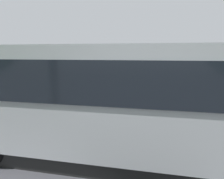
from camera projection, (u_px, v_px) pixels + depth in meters
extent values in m
plane|color=#38383D|center=(129.00, 109.00, 10.75)|extent=(80.00, 80.00, 0.00)
cube|color=#B7BABF|center=(112.00, 96.00, 5.49)|extent=(9.29, 3.05, 2.80)
cube|color=black|center=(120.00, 72.00, 6.61)|extent=(7.68, 0.51, 1.01)
cube|color=black|center=(101.00, 84.00, 4.16)|extent=(7.68, 0.51, 1.01)
cube|color=red|center=(119.00, 104.00, 6.81)|extent=(8.04, 0.52, 0.28)
cube|color=black|center=(112.00, 150.00, 5.79)|extent=(8.54, 2.81, 0.45)
torus|color=black|center=(36.00, 121.00, 7.45)|extent=(1.02, 0.38, 1.00)
torus|color=black|center=(217.00, 135.00, 6.19)|extent=(1.02, 0.38, 1.00)
cylinder|color=black|center=(187.00, 119.00, 7.77)|extent=(0.15, 0.15, 0.74)
cube|color=black|center=(186.00, 128.00, 7.88)|extent=(0.16, 0.28, 0.10)
cylinder|color=black|center=(191.00, 119.00, 7.76)|extent=(0.15, 0.15, 0.74)
cube|color=black|center=(189.00, 128.00, 7.88)|extent=(0.16, 0.28, 0.10)
cube|color=maroon|center=(190.00, 103.00, 7.64)|extent=(0.44, 0.37, 0.62)
cylinder|color=maroon|center=(184.00, 102.00, 7.64)|extent=(0.11, 0.11, 0.59)
sphere|color=tan|center=(183.00, 110.00, 7.69)|extent=(0.11, 0.11, 0.09)
cylinder|color=maroon|center=(196.00, 102.00, 7.64)|extent=(0.11, 0.11, 0.59)
sphere|color=tan|center=(195.00, 110.00, 7.69)|extent=(0.11, 0.11, 0.09)
sphere|color=tan|center=(191.00, 92.00, 7.56)|extent=(0.27, 0.27, 0.22)
cylinder|color=black|center=(153.00, 116.00, 8.15)|extent=(0.13, 0.13, 0.76)
cube|color=black|center=(153.00, 125.00, 8.26)|extent=(0.12, 0.27, 0.10)
cylinder|color=black|center=(157.00, 116.00, 8.12)|extent=(0.13, 0.13, 0.76)
cube|color=black|center=(157.00, 125.00, 8.23)|extent=(0.12, 0.27, 0.10)
cube|color=#D8F233|center=(156.00, 100.00, 8.00)|extent=(0.40, 0.31, 0.64)
cube|color=silver|center=(156.00, 100.00, 8.00)|extent=(0.41, 0.32, 0.06)
cylinder|color=#D8F233|center=(150.00, 99.00, 8.05)|extent=(0.10, 0.10, 0.60)
sphere|color=tan|center=(150.00, 106.00, 8.10)|extent=(0.10, 0.10, 0.09)
cylinder|color=#D8F233|center=(162.00, 100.00, 7.96)|extent=(0.10, 0.10, 0.60)
sphere|color=tan|center=(161.00, 107.00, 8.01)|extent=(0.10, 0.10, 0.09)
sphere|color=tan|center=(156.00, 89.00, 7.92)|extent=(0.25, 0.25, 0.23)
cylinder|color=#473823|center=(125.00, 112.00, 8.72)|extent=(0.13, 0.13, 0.76)
cube|color=black|center=(125.00, 120.00, 8.83)|extent=(0.13, 0.27, 0.10)
cylinder|color=#473823|center=(129.00, 112.00, 8.66)|extent=(0.13, 0.13, 0.76)
cube|color=black|center=(129.00, 121.00, 8.78)|extent=(0.13, 0.27, 0.10)
cube|color=#3F594C|center=(127.00, 97.00, 8.56)|extent=(0.41, 0.32, 0.64)
cylinder|color=#3F594C|center=(122.00, 96.00, 8.64)|extent=(0.10, 0.10, 0.61)
sphere|color=tan|center=(122.00, 102.00, 8.70)|extent=(0.10, 0.10, 0.09)
cylinder|color=#3F594C|center=(132.00, 97.00, 8.47)|extent=(0.10, 0.10, 0.61)
sphere|color=tan|center=(132.00, 103.00, 8.53)|extent=(0.10, 0.10, 0.09)
sphere|color=tan|center=(127.00, 87.00, 8.48)|extent=(0.25, 0.25, 0.23)
cylinder|color=black|center=(95.00, 111.00, 8.88)|extent=(0.12, 0.12, 0.73)
cube|color=black|center=(95.00, 119.00, 8.99)|extent=(0.10, 0.26, 0.10)
cylinder|color=black|center=(98.00, 111.00, 8.84)|extent=(0.12, 0.12, 0.73)
cube|color=black|center=(99.00, 119.00, 8.95)|extent=(0.10, 0.26, 0.10)
cube|color=#3F594C|center=(96.00, 97.00, 8.73)|extent=(0.38, 0.28, 0.61)
cylinder|color=#3F594C|center=(91.00, 96.00, 8.79)|extent=(0.09, 0.09, 0.58)
sphere|color=tan|center=(92.00, 103.00, 8.85)|extent=(0.09, 0.09, 0.09)
cylinder|color=#3F594C|center=(102.00, 97.00, 8.67)|extent=(0.09, 0.09, 0.58)
sphere|color=tan|center=(102.00, 103.00, 8.72)|extent=(0.09, 0.09, 0.09)
sphere|color=tan|center=(96.00, 88.00, 8.65)|extent=(0.22, 0.22, 0.22)
cylinder|color=#473823|center=(69.00, 107.00, 9.41)|extent=(0.12, 0.12, 0.76)
cube|color=black|center=(70.00, 115.00, 9.53)|extent=(0.10, 0.26, 0.10)
cylinder|color=#473823|center=(72.00, 108.00, 9.37)|extent=(0.12, 0.12, 0.76)
cube|color=black|center=(73.00, 116.00, 9.49)|extent=(0.10, 0.26, 0.10)
cube|color=black|center=(70.00, 93.00, 9.27)|extent=(0.38, 0.28, 0.63)
cylinder|color=black|center=(66.00, 93.00, 9.32)|extent=(0.09, 0.09, 0.60)
sphere|color=tan|center=(66.00, 99.00, 9.38)|extent=(0.09, 0.09, 0.09)
cylinder|color=black|center=(75.00, 93.00, 9.20)|extent=(0.09, 0.09, 0.60)
sphere|color=tan|center=(75.00, 100.00, 9.26)|extent=(0.09, 0.09, 0.09)
sphere|color=tan|center=(70.00, 84.00, 9.18)|extent=(0.23, 0.23, 0.23)
torus|color=black|center=(134.00, 123.00, 7.83)|extent=(0.60, 0.14, 0.60)
cylinder|color=silver|center=(134.00, 123.00, 7.83)|extent=(0.12, 0.10, 0.12)
torus|color=black|center=(172.00, 126.00, 7.43)|extent=(0.60, 0.14, 0.60)
cylinder|color=silver|center=(172.00, 126.00, 7.43)|extent=(0.12, 0.12, 0.12)
cylinder|color=silver|center=(136.00, 114.00, 7.75)|extent=(0.32, 0.06, 0.67)
cube|color=white|center=(151.00, 116.00, 7.59)|extent=(0.85, 0.30, 0.36)
cube|color=black|center=(164.00, 116.00, 7.44)|extent=(0.53, 0.23, 0.20)
cylinder|color=silver|center=(160.00, 123.00, 7.39)|extent=(0.45, 0.09, 0.08)
cylinder|color=black|center=(137.00, 107.00, 7.68)|extent=(0.05, 0.58, 0.04)
torus|color=black|center=(31.00, 115.00, 8.84)|extent=(0.61, 0.27, 0.60)
cylinder|color=silver|center=(31.00, 115.00, 8.84)|extent=(0.14, 0.13, 0.12)
torus|color=black|center=(63.00, 115.00, 8.81)|extent=(0.61, 0.27, 0.60)
cylinder|color=silver|center=(63.00, 115.00, 8.81)|extent=(0.14, 0.14, 0.12)
cylinder|color=silver|center=(32.00, 107.00, 8.77)|extent=(0.32, 0.13, 0.67)
cube|color=black|center=(45.00, 108.00, 8.76)|extent=(0.88, 0.47, 0.36)
cube|color=black|center=(55.00, 107.00, 8.74)|extent=(0.56, 0.34, 0.20)
cylinder|color=silver|center=(52.00, 113.00, 8.66)|extent=(0.46, 0.18, 0.08)
cylinder|color=black|center=(32.00, 101.00, 8.72)|extent=(0.17, 0.57, 0.04)
torus|color=black|center=(89.00, 92.00, 13.90)|extent=(0.61, 0.21, 0.60)
cylinder|color=silver|center=(89.00, 92.00, 13.90)|extent=(0.13, 0.12, 0.12)
torus|color=black|center=(78.00, 75.00, 14.01)|extent=(0.85, 0.25, 0.84)
cylinder|color=silver|center=(78.00, 75.00, 14.01)|extent=(0.14, 0.14, 0.12)
cylinder|color=silver|center=(92.00, 89.00, 13.76)|extent=(0.69, 0.15, 0.22)
cube|color=red|center=(87.00, 82.00, 13.81)|extent=(0.81, 0.39, 0.89)
cube|color=black|center=(84.00, 76.00, 13.83)|extent=(0.49, 0.28, 0.54)
cylinder|color=silver|center=(83.00, 79.00, 14.06)|extent=(0.34, 0.13, 0.41)
cylinder|color=black|center=(94.00, 86.00, 13.64)|extent=(0.12, 0.58, 0.04)
cube|color=black|center=(89.00, 79.00, 13.70)|extent=(0.48, 0.40, 0.50)
sphere|color=black|center=(94.00, 83.00, 13.59)|extent=(0.29, 0.29, 0.26)
cylinder|color=black|center=(90.00, 83.00, 13.51)|extent=(0.46, 0.15, 0.23)
cylinder|color=black|center=(84.00, 80.00, 13.68)|extent=(0.39, 0.15, 0.31)
cylinder|color=black|center=(93.00, 82.00, 13.84)|extent=(0.46, 0.15, 0.23)
cylinder|color=black|center=(86.00, 79.00, 14.01)|extent=(0.39, 0.15, 0.31)
cube|color=orange|center=(111.00, 100.00, 12.89)|extent=(0.34, 0.34, 0.03)
cone|color=orange|center=(111.00, 95.00, 12.83)|extent=(0.26, 0.26, 0.60)
cylinder|color=white|center=(111.00, 96.00, 12.83)|extent=(0.19, 0.19, 0.07)
cube|color=white|center=(168.00, 109.00, 10.77)|extent=(0.17, 4.97, 0.01)
cube|color=white|center=(119.00, 106.00, 11.50)|extent=(0.16, 4.24, 0.01)
cube|color=white|center=(75.00, 102.00, 12.22)|extent=(0.16, 4.38, 0.01)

